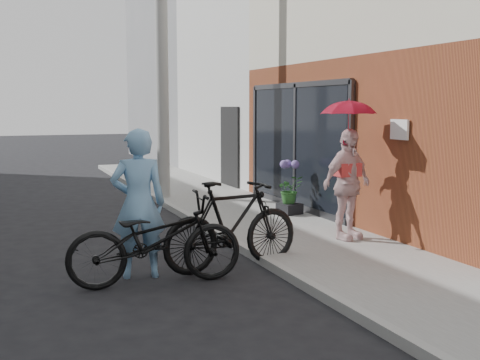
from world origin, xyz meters
TOP-DOWN VIEW (x-y plane):
  - ground at (0.00, 0.00)m, footprint 80.00×80.00m
  - sidewalk at (2.10, 2.00)m, footprint 2.20×24.00m
  - curb at (0.94, 2.00)m, footprint 0.12×24.00m
  - plaster_building at (7.20, 9.00)m, footprint 8.00×6.00m
  - east_building_far at (7.20, 16.00)m, footprint 8.00×8.00m
  - utility_pole at (1.10, 6.00)m, footprint 0.28×0.28m
  - officer at (-0.77, 0.22)m, footprint 0.76×0.57m
  - bike_left at (-0.66, -0.19)m, footprint 2.18×0.90m
  - bike_right at (0.46, 0.12)m, footprint 2.05×0.83m
  - kimono_woman at (2.57, 0.67)m, footprint 1.08×0.70m
  - parasol at (2.57, 0.67)m, footprint 0.80×0.80m
  - planter at (2.75, 2.95)m, footprint 0.45×0.45m
  - potted_plant at (2.75, 2.95)m, footprint 0.48×0.42m

SIDE VIEW (x-z plane):
  - ground at x=0.00m, z-range 0.00..0.00m
  - sidewalk at x=2.10m, z-range 0.00..0.12m
  - curb at x=0.94m, z-range 0.00..0.12m
  - planter at x=2.75m, z-range 0.12..0.32m
  - bike_left at x=-0.66m, z-range 0.00..1.12m
  - potted_plant at x=2.75m, z-range 0.32..0.86m
  - bike_right at x=0.46m, z-range 0.00..1.20m
  - officer at x=-0.77m, z-range 0.00..1.89m
  - kimono_woman at x=2.57m, z-range 0.12..1.83m
  - parasol at x=2.57m, z-range 1.83..2.53m
  - plaster_building at x=7.20m, z-range 0.00..7.00m
  - east_building_far at x=7.20m, z-range 0.00..7.00m
  - utility_pole at x=1.10m, z-range 0.00..7.00m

